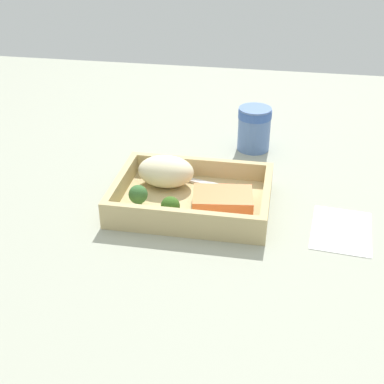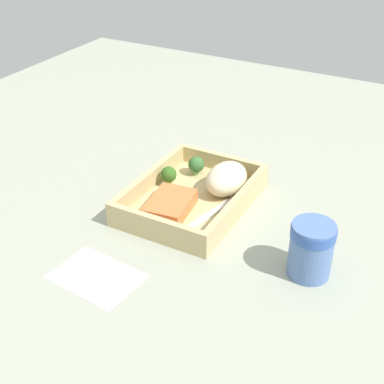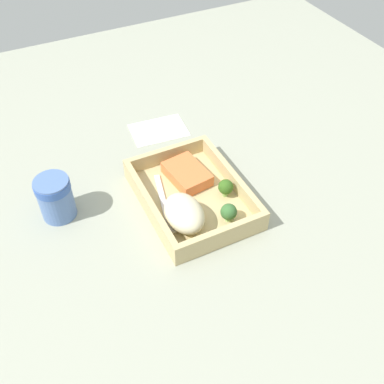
{
  "view_description": "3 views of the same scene",
  "coord_description": "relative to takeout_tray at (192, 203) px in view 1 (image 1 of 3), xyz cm",
  "views": [
    {
      "loc": [
        -13.84,
        76.24,
        47.02
      ],
      "look_at": [
        0.0,
        0.0,
        2.7
      ],
      "focal_mm": 50.0,
      "sensor_mm": 36.0,
      "label": 1
    },
    {
      "loc": [
        -71.89,
        -38.97,
        53.57
      ],
      "look_at": [
        0.0,
        0.0,
        2.7
      ],
      "focal_mm": 50.0,
      "sensor_mm": 36.0,
      "label": 2
    },
    {
      "loc": [
        55.9,
        -27.37,
        65.23
      ],
      "look_at": [
        0.0,
        0.0,
        2.7
      ],
      "focal_mm": 42.0,
      "sensor_mm": 36.0,
      "label": 3
    }
  ],
  "objects": [
    {
      "name": "ground_plane",
      "position": [
        0.0,
        0.0,
        -1.6
      ],
      "size": [
        160.0,
        160.0,
        2.0
      ],
      "primitive_type": "cube",
      "color": "#979B89"
    },
    {
      "name": "takeout_tray",
      "position": [
        0.0,
        0.0,
        0.0
      ],
      "size": [
        25.9,
        19.16,
        1.2
      ],
      "primitive_type": "cube",
      "color": "tan",
      "rests_on": "ground_plane"
    },
    {
      "name": "tray_rim",
      "position": [
        0.0,
        0.0,
        2.28
      ],
      "size": [
        25.9,
        19.16,
        3.37
      ],
      "color": "tan",
      "rests_on": "takeout_tray"
    },
    {
      "name": "salmon_fillet",
      "position": [
        -5.36,
        1.46,
        1.87
      ],
      "size": [
        10.5,
        8.02,
        2.54
      ],
      "primitive_type": "cube",
      "rotation": [
        0.0,
        0.0,
        0.13
      ],
      "color": "orange",
      "rests_on": "takeout_tray"
    },
    {
      "name": "mashed_potatoes",
      "position": [
        5.41,
        -4.26,
        3.31
      ],
      "size": [
        9.84,
        6.97,
        5.42
      ],
      "primitive_type": "ellipsoid",
      "color": "beige",
      "rests_on": "takeout_tray"
    },
    {
      "name": "broccoli_floret_1",
      "position": [
        8.3,
        3.56,
        2.71
      ],
      "size": [
        3.15,
        3.15,
        3.77
      ],
      "color": "#81AB61",
      "rests_on": "takeout_tray"
    },
    {
      "name": "broccoli_floret_2",
      "position": [
        2.32,
        6.25,
        2.77
      ],
      "size": [
        3.04,
        3.04,
        3.79
      ],
      "color": "#87AF5D",
      "rests_on": "takeout_tray"
    },
    {
      "name": "fork",
      "position": [
        0.05,
        -6.01,
        0.82
      ],
      "size": [
        15.76,
        5.24,
        0.44
      ],
      "color": "silver",
      "rests_on": "takeout_tray"
    },
    {
      "name": "paper_cup",
      "position": [
        -8.32,
        -24.61,
        4.36
      ],
      "size": [
        6.73,
        6.73,
        8.89
      ],
      "color": "#5170AC",
      "rests_on": "ground_plane"
    },
    {
      "name": "receipt_slip",
      "position": [
        -24.51,
        3.18,
        -0.48
      ],
      "size": [
        10.32,
        13.66,
        0.24
      ],
      "primitive_type": "cube",
      "rotation": [
        0.0,
        0.0,
        -0.09
      ],
      "color": "white",
      "rests_on": "ground_plane"
    }
  ]
}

